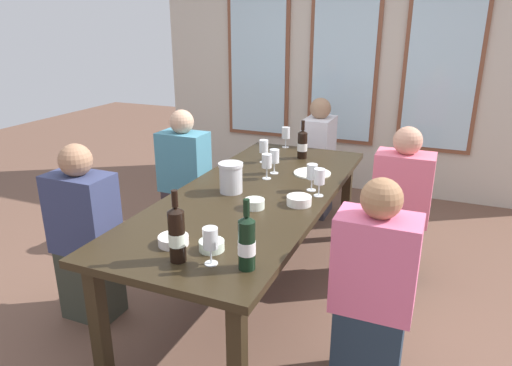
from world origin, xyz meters
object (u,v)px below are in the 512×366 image
object	(u,v)px
tasting_bowl_2	(173,240)
seated_person_4	(318,161)
seated_person_2	(185,181)
tasting_bowl_3	(254,204)
seated_person_0	(86,238)
wine_glass_4	(267,162)
wine_glass_6	(210,240)
metal_pitcher	(231,177)
wine_bottle_1	(247,243)
white_plate_0	(312,173)
wine_bottle_0	(302,144)
wine_glass_1	(264,147)
dining_table	(255,202)
wine_glass_0	(319,177)
wine_glass_3	(286,134)
wine_glass_2	(274,157)
tasting_bowl_0	(299,200)
seated_person_1	(372,294)
tasting_bowl_1	(212,245)
wine_glass_5	(312,173)
wine_bottle_2	(177,234)
seated_person_3	(400,210)

from	to	relation	value
tasting_bowl_2	seated_person_4	size ratio (longest dim) A/B	0.13
seated_person_2	tasting_bowl_3	bearing A→B (deg)	-39.61
tasting_bowl_3	seated_person_0	xyz separation A→B (m)	(-0.95, -0.35, -0.24)
wine_glass_4	wine_glass_6	size ratio (longest dim) A/B	1.00
metal_pitcher	seated_person_4	world-z (taller)	seated_person_4
wine_glass_4	seated_person_4	distance (m)	1.29
wine_bottle_1	wine_glass_4	size ratio (longest dim) A/B	1.86
white_plate_0	wine_bottle_1	distance (m)	1.39
wine_bottle_0	wine_glass_1	bearing A→B (deg)	-136.26
dining_table	white_plate_0	distance (m)	0.55
wine_glass_4	seated_person_4	bearing A→B (deg)	88.96
tasting_bowl_2	seated_person_2	bearing A→B (deg)	119.49
wine_glass_0	wine_bottle_1	bearing A→B (deg)	-92.87
tasting_bowl_3	wine_glass_3	world-z (taller)	wine_glass_3
white_plate_0	wine_glass_2	world-z (taller)	wine_glass_2
tasting_bowl_0	seated_person_1	xyz separation A→B (m)	(0.52, -0.44, -0.24)
tasting_bowl_0	seated_person_1	world-z (taller)	seated_person_1
dining_table	tasting_bowl_1	world-z (taller)	tasting_bowl_1
tasting_bowl_3	wine_glass_0	distance (m)	0.45
wine_glass_6	tasting_bowl_2	bearing A→B (deg)	159.30
wine_glass_1	dining_table	bearing A→B (deg)	-73.14
wine_bottle_0	wine_glass_5	world-z (taller)	wine_bottle_0
wine_glass_3	seated_person_1	size ratio (longest dim) A/B	0.16
wine_glass_6	seated_person_4	world-z (taller)	seated_person_4
wine_bottle_1	seated_person_0	world-z (taller)	seated_person_0
wine_glass_3	metal_pitcher	bearing A→B (deg)	-87.75
wine_glass_4	tasting_bowl_2	bearing A→B (deg)	-92.74
tasting_bowl_1	wine_glass_6	xyz separation A→B (m)	(0.06, -0.12, 0.09)
wine_glass_2	wine_bottle_2	bearing A→B (deg)	-87.95
wine_glass_2	seated_person_4	distance (m)	1.17
tasting_bowl_0	seated_person_3	distance (m)	0.89
wine_glass_2	wine_glass_4	distance (m)	0.13
wine_glass_0	wine_bottle_2	bearing A→B (deg)	-109.26
tasting_bowl_2	seated_person_1	bearing A→B (deg)	16.90
seated_person_3	seated_person_4	distance (m)	1.25
wine_glass_2	seated_person_0	xyz separation A→B (m)	(-0.83, -1.00, -0.33)
wine_bottle_1	seated_person_4	world-z (taller)	seated_person_4
wine_bottle_2	wine_glass_2	size ratio (longest dim) A/B	1.93
tasting_bowl_0	seated_person_2	size ratio (longest dim) A/B	0.13
wine_bottle_1	wine_glass_0	world-z (taller)	wine_bottle_1
tasting_bowl_3	seated_person_2	bearing A→B (deg)	140.39
wine_bottle_1	tasting_bowl_0	bearing A→B (deg)	91.29
dining_table	seated_person_0	size ratio (longest dim) A/B	2.10
tasting_bowl_0	wine_glass_3	distance (m)	1.30
wine_glass_3	seated_person_3	xyz separation A→B (m)	(1.02, -0.51, -0.33)
wine_glass_1	seated_person_3	xyz separation A→B (m)	(1.03, -0.03, -0.34)
tasting_bowl_1	white_plate_0	bearing A→B (deg)	85.07
dining_table	seated_person_4	world-z (taller)	seated_person_4
wine_glass_6	dining_table	bearing A→B (deg)	101.12
wine_glass_3	wine_glass_5	world-z (taller)	same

